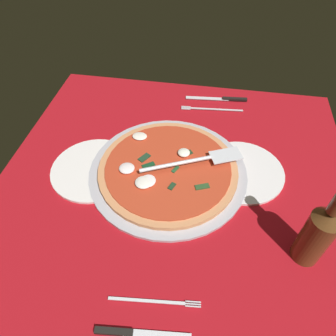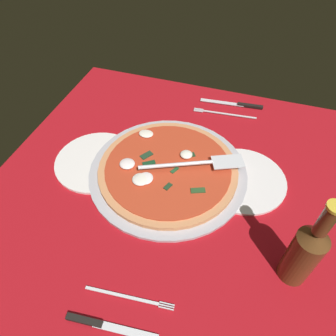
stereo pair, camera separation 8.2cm
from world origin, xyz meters
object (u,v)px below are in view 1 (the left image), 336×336
Objects in this scene: dinner_plate_left at (94,169)px; pizza at (167,169)px; pizza_server at (195,161)px; beer_bottle at (318,233)px; place_setting_far at (217,105)px; dinner_plate_right at (242,171)px; place_setting_near at (144,318)px.

dinner_plate_left is 19.74cm from pizza.
beer_bottle is (25.82, -20.28, 5.02)cm from pizza_server.
place_setting_far is at bearing 113.18° from beer_bottle.
pizza_server reaches higher than place_setting_far.
dinner_plate_right is 27.05cm from beer_bottle.
place_setting_near is at bearing -113.88° from dinner_plate_right.
place_setting_near and place_setting_far have the same top height.
dinner_plate_right is 0.93× the size of beer_bottle.
dinner_plate_right is at bearing 101.33° from place_setting_far.
place_setting_near is 0.83× the size of beer_bottle.
beer_bottle is at bearing -62.26° from pizza_server.
place_setting_far reaches higher than dinner_plate_left.
dinner_plate_left and dinner_plate_right have the same top height.
place_setting_near is 69.61cm from place_setting_far.
pizza is at bearing 170.82° from pizza_server.
place_setting_far is at bearing 70.78° from pizza.
dinner_plate_right is 29.94cm from place_setting_far.
dinner_plate_left is 27.23cm from pizza_server.
place_setting_near is at bearing 77.35° from place_setting_far.
dinner_plate_right is 1.11× the size of place_setting_near.
dinner_plate_right is at bearing -16.90° from pizza_server.
pizza is (19.57, 2.24, 1.36)cm from dinner_plate_left.
dinner_plate_right is at bearing 8.31° from dinner_plate_left.
dinner_plate_left is 0.88× the size of pizza_server.
pizza is 38.41cm from beer_bottle.
pizza is at bearing 6.54° from dinner_plate_left.
beer_bottle reaches higher than dinner_plate_right.
dinner_plate_left is 0.62× the size of pizza.
dinner_plate_left is 0.95× the size of beer_bottle.
dinner_plate_left is at bearing 162.90° from beer_bottle.
beer_bottle is at bearing -29.19° from pizza.
pizza is 1.83× the size of place_setting_near.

